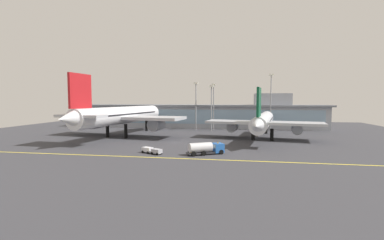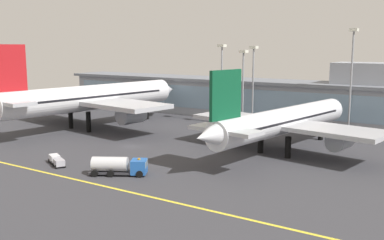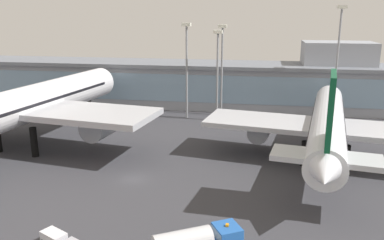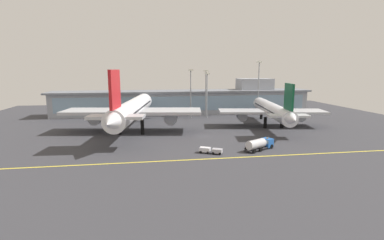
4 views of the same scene
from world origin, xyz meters
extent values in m
plane|color=#38383D|center=(0.00, 0.00, 0.00)|extent=(180.00, 180.00, 0.00)
cube|color=yellow|center=(0.00, -22.00, 0.01)|extent=(144.00, 0.50, 0.01)
cube|color=#9399A3|center=(0.00, 46.24, 5.01)|extent=(115.63, 12.00, 10.01)
cube|color=#84A3BC|center=(0.00, 40.19, 5.51)|extent=(111.00, 0.20, 6.41)
cube|color=slate|center=(0.00, 46.24, 10.41)|extent=(118.63, 14.00, 0.80)
cube|color=#9399A3|center=(34.69, 48.24, 13.01)|extent=(16.00, 10.00, 6.00)
cylinder|color=black|center=(-25.66, 7.19, 2.43)|extent=(1.10, 1.10, 4.87)
cylinder|color=black|center=(-18.44, 6.13, 2.43)|extent=(1.10, 1.10, 4.87)
cylinder|color=black|center=(-18.83, 28.45, 2.43)|extent=(1.10, 1.10, 4.87)
cylinder|color=silver|center=(-21.49, 10.45, 7.61)|extent=(13.02, 48.26, 6.09)
cone|color=silver|center=(-17.72, 35.94, 7.61)|extent=(6.52, 6.26, 5.78)
cube|color=#84A3BC|center=(-18.27, 32.24, 8.67)|extent=(5.14, 4.88, 1.83)
cube|color=black|center=(-21.49, 10.45, 8.06)|extent=(11.96, 40.69, 0.49)
cube|color=#B7BAC1|center=(-21.49, 10.45, 6.85)|extent=(45.81, 17.89, 0.97)
cylinder|color=#999EA8|center=(-33.59, 13.98, 4.44)|extent=(5.12, 6.78, 4.26)
cylinder|color=#999EA8|center=(-8.88, 10.33, 4.44)|extent=(5.12, 6.78, 4.26)
cube|color=red|center=(-24.57, -10.39, 15.52)|extent=(1.98, 8.63, 9.74)
cube|color=#B7BAC1|center=(-24.57, -10.39, 8.52)|extent=(14.89, 7.30, 0.78)
cylinder|color=black|center=(24.09, 9.22, 1.95)|extent=(1.10, 1.10, 3.91)
cylinder|color=black|center=(29.88, 8.27, 1.95)|extent=(1.10, 1.10, 3.91)
cylinder|color=black|center=(30.02, 27.21, 1.95)|extent=(1.10, 1.10, 3.91)
cylinder|color=silver|center=(27.51, 11.95, 6.11)|extent=(11.43, 40.93, 4.89)
cone|color=silver|center=(31.05, 33.47, 6.11)|extent=(5.30, 5.09, 4.64)
cone|color=silver|center=(23.93, -9.80, 6.48)|extent=(4.97, 5.98, 4.15)
cube|color=#84A3BC|center=(30.55, 30.42, 6.96)|extent=(4.17, 3.97, 1.47)
cube|color=black|center=(27.51, 11.95, 6.48)|extent=(10.42, 34.51, 0.39)
cube|color=#B7BAC1|center=(27.51, 11.95, 5.50)|extent=(38.80, 15.76, 0.78)
cylinder|color=#999EA8|center=(17.33, 15.12, 3.57)|extent=(4.23, 5.77, 3.42)
cylinder|color=#999EA8|center=(38.17, 11.68, 3.57)|extent=(4.23, 5.77, 3.42)
cube|color=#0C4C2D|center=(24.60, -5.70, 12.46)|extent=(1.77, 7.32, 7.82)
cube|color=#B7BAC1|center=(24.60, -5.70, 6.84)|extent=(12.63, 6.38, 0.63)
cylinder|color=black|center=(13.95, -13.66, 0.55)|extent=(1.10, 0.81, 1.10)
cylinder|color=black|center=(15.25, -15.91, 0.55)|extent=(1.10, 0.81, 1.10)
cylinder|color=black|center=(10.05, -15.91, 0.55)|extent=(1.10, 0.81, 1.10)
cylinder|color=black|center=(11.35, -18.16, 0.55)|extent=(1.10, 0.81, 1.10)
cylinder|color=black|center=(7.87, -17.17, 0.55)|extent=(1.10, 0.81, 1.10)
cylinder|color=black|center=(9.17, -19.42, 0.55)|extent=(1.10, 0.81, 1.10)
cube|color=#2D2D33|center=(10.86, -16.95, 0.45)|extent=(7.72, 5.81, 0.30)
cube|color=#235BB2|center=(14.36, -14.92, 1.40)|extent=(3.33, 3.42, 2.20)
cube|color=#84A3BC|center=(14.36, -14.92, 1.88)|extent=(3.36, 3.38, 0.88)
cylinder|color=silver|center=(10.39, -17.22, 1.75)|extent=(5.98, 4.78, 2.30)
cube|color=orange|center=(14.36, -14.92, 2.62)|extent=(0.30, 0.40, 0.20)
cylinder|color=black|center=(-3.93, -17.35, 0.30)|extent=(0.63, 0.45, 0.60)
cylinder|color=black|center=(-3.25, -16.01, 0.30)|extent=(0.63, 0.45, 0.60)
cylinder|color=black|center=(-2.30, -18.17, 0.30)|extent=(0.63, 0.45, 0.60)
cylinder|color=black|center=(-1.63, -16.83, 0.30)|extent=(0.63, 0.45, 0.60)
cube|color=silver|center=(-2.78, -17.09, 0.85)|extent=(3.00, 2.51, 1.10)
cylinder|color=black|center=(-1.10, -18.78, 0.30)|extent=(0.62, 0.43, 0.60)
cylinder|color=black|center=(-0.42, -17.44, 0.30)|extent=(0.62, 0.43, 0.60)
cylinder|color=black|center=(0.40, -19.53, 0.30)|extent=(0.62, 0.43, 0.60)
cylinder|color=black|center=(1.08, -18.20, 0.30)|extent=(0.62, 0.43, 0.60)
cube|color=#A8A8B2|center=(-0.01, -18.49, 0.80)|extent=(2.82, 2.42, 1.00)
cube|color=#2D2D33|center=(-1.35, -17.81, 0.45)|extent=(0.58, 0.36, 0.08)
cylinder|color=gray|center=(8.60, 38.13, 9.68)|extent=(0.44, 0.44, 19.36)
cube|color=silver|center=(8.60, 38.13, 19.71)|extent=(1.80, 1.80, 0.70)
cylinder|color=gray|center=(8.13, 33.31, 9.20)|extent=(0.44, 0.44, 18.39)
cube|color=silver|center=(8.13, 33.31, 18.74)|extent=(1.80, 1.80, 0.70)
cylinder|color=gray|center=(1.38, 34.44, 9.89)|extent=(0.44, 0.44, 19.78)
cube|color=silver|center=(1.38, 34.44, 20.13)|extent=(1.80, 1.80, 0.70)
cylinder|color=gray|center=(32.95, 38.95, 11.65)|extent=(0.44, 0.44, 23.30)
cube|color=silver|center=(32.95, 38.95, 23.65)|extent=(1.80, 1.80, 0.70)
camera|label=1|loc=(18.92, -79.92, 12.98)|focal=25.20mm
camera|label=2|loc=(58.12, -67.00, 19.99)|focal=41.68mm
camera|label=3|loc=(16.78, -49.72, 22.59)|focal=37.34mm
camera|label=4|loc=(-16.39, -83.94, 20.47)|focal=26.66mm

